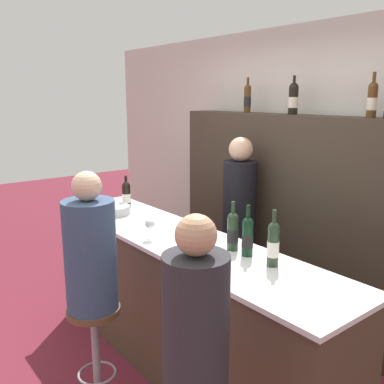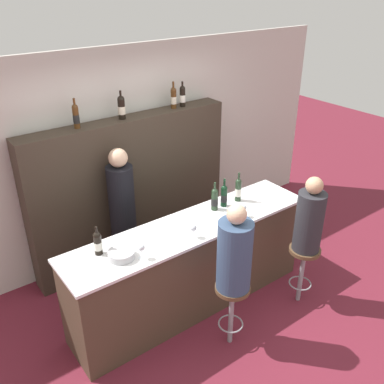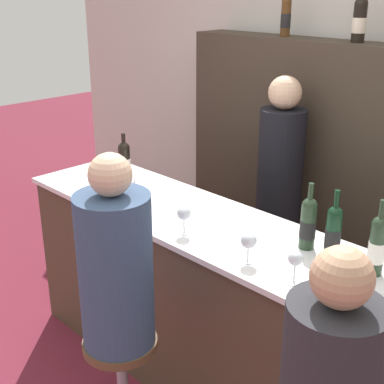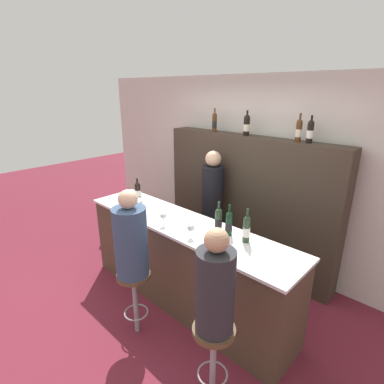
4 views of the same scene
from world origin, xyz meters
The scene contains 22 objects.
ground_plane centered at (0.00, 0.00, 0.00)m, with size 16.00×16.00×0.00m, color maroon.
wall_back centered at (0.00, 1.74, 1.30)m, with size 6.40×0.05×2.60m.
bar_counter centered at (0.00, 0.29, 0.51)m, with size 2.75×0.62×1.02m.
back_bar_cabinet centered at (0.00, 1.51, 0.92)m, with size 2.57×0.28×1.84m.
wine_bottle_counter_0 centered at (-0.97, 0.41, 1.14)m, with size 0.08×0.08×0.29m.
wine_bottle_counter_1 centered at (0.40, 0.41, 1.15)m, with size 0.07×0.07×0.32m.
wine_bottle_counter_2 centered at (0.53, 0.41, 1.15)m, with size 0.07×0.07×0.32m.
wine_bottle_counter_3 centered at (0.73, 0.41, 1.16)m, with size 0.07×0.07×0.34m.
wine_bottle_backbar_0 centered at (-0.59, 1.51, 1.97)m, with size 0.07×0.07×0.32m.
wine_bottle_backbar_1 centered at (-0.06, 1.51, 1.97)m, with size 0.08×0.08×0.32m.
wine_bottle_backbar_2 centered at (0.64, 1.51, 1.97)m, with size 0.07×0.07×0.32m.
wine_bottle_backbar_3 centered at (0.77, 1.51, 1.97)m, with size 0.07×0.07×0.30m.
wine_glass_0 centered at (-0.69, 0.11, 1.13)m, with size 0.07×0.07×0.15m.
wine_glass_1 centered at (-0.12, 0.11, 1.12)m, with size 0.07×0.07×0.14m.
wine_glass_2 centered at (0.29, 0.11, 1.12)m, with size 0.07×0.07×0.14m.
wine_glass_3 centered at (0.54, 0.11, 1.12)m, with size 0.08×0.08×0.14m.
metal_bowl centered at (-0.83, 0.23, 1.06)m, with size 0.24×0.24×0.07m.
bar_stool_left centered at (-0.02, -0.38, 0.53)m, with size 0.33×0.33×0.70m.
guest_seated_left centered at (-0.02, -0.38, 1.07)m, with size 0.32×0.32×0.87m.
bar_stool_right centered at (1.00, -0.38, 0.53)m, with size 0.33×0.33×0.70m.
guest_seated_right centered at (1.00, -0.38, 1.06)m, with size 0.29×0.29×0.83m.
bartender centered at (-0.32, 1.17, 0.78)m, with size 0.30×0.30×1.65m.
Camera 2 is at (-2.20, -2.66, 3.31)m, focal length 40.00 mm.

